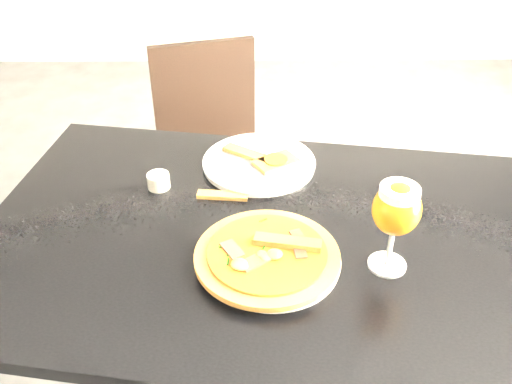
{
  "coord_description": "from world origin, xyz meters",
  "views": [
    {
      "loc": [
        0.08,
        -0.73,
        1.52
      ],
      "look_at": [
        0.09,
        0.25,
        0.83
      ],
      "focal_mm": 40.0,
      "sensor_mm": 36.0,
      "label": 1
    }
  ],
  "objects_px": {
    "dining_table": "(260,264)",
    "pizza": "(268,255)",
    "chair_far": "(213,154)",
    "beer_glass": "(397,210)"
  },
  "relations": [
    {
      "from": "dining_table",
      "to": "beer_glass",
      "type": "height_order",
      "value": "beer_glass"
    },
    {
      "from": "dining_table",
      "to": "pizza",
      "type": "bearing_deg",
      "value": -72.51
    },
    {
      "from": "chair_far",
      "to": "beer_glass",
      "type": "bearing_deg",
      "value": -81.29
    },
    {
      "from": "chair_far",
      "to": "beer_glass",
      "type": "xyz_separation_m",
      "value": [
        0.4,
        -0.91,
        0.43
      ]
    },
    {
      "from": "dining_table",
      "to": "beer_glass",
      "type": "bearing_deg",
      "value": -13.6
    },
    {
      "from": "dining_table",
      "to": "beer_glass",
      "type": "distance_m",
      "value": 0.36
    },
    {
      "from": "dining_table",
      "to": "pizza",
      "type": "height_order",
      "value": "pizza"
    },
    {
      "from": "dining_table",
      "to": "beer_glass",
      "type": "xyz_separation_m",
      "value": [
        0.25,
        -0.11,
        0.23
      ]
    },
    {
      "from": "chair_far",
      "to": "pizza",
      "type": "height_order",
      "value": "chair_far"
    },
    {
      "from": "chair_far",
      "to": "beer_glass",
      "type": "distance_m",
      "value": 1.09
    }
  ]
}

